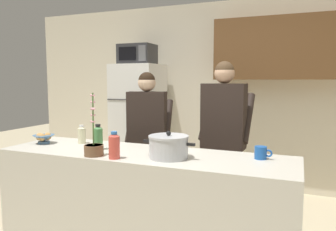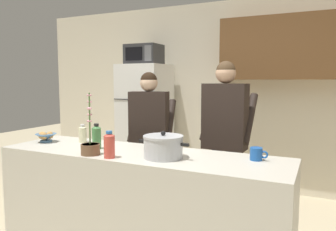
{
  "view_description": "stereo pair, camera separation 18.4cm",
  "coord_description": "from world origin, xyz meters",
  "views": [
    {
      "loc": [
        1.17,
        -2.32,
        1.5
      ],
      "look_at": [
        0.0,
        0.55,
        1.17
      ],
      "focal_mm": 34.74,
      "sensor_mm": 36.0,
      "label": 1
    },
    {
      "loc": [
        1.33,
        -2.25,
        1.5
      ],
      "look_at": [
        0.0,
        0.55,
        1.17
      ],
      "focal_mm": 34.74,
      "sensor_mm": 36.0,
      "label": 2
    }
  ],
  "objects": [
    {
      "name": "coffee_mug",
      "position": [
        0.92,
        0.14,
        0.97
      ],
      "size": [
        0.13,
        0.09,
        0.1
      ],
      "color": "#1E59B2",
      "rests_on": "kitchen_island"
    },
    {
      "name": "bread_bowl",
      "position": [
        -1.03,
        0.0,
        0.97
      ],
      "size": [
        0.2,
        0.2,
        0.1
      ],
      "color": "#4C7299",
      "rests_on": "kitchen_island"
    },
    {
      "name": "cooking_pot",
      "position": [
        0.26,
        -0.08,
        1.01
      ],
      "size": [
        0.42,
        0.3,
        0.21
      ],
      "color": "silver",
      "rests_on": "kitchen_island"
    },
    {
      "name": "microwave",
      "position": [
        -0.99,
        1.83,
        1.87
      ],
      "size": [
        0.48,
        0.37,
        0.28
      ],
      "color": "#2D2D30",
      "rests_on": "refrigerator"
    },
    {
      "name": "refrigerator",
      "position": [
        -0.99,
        1.85,
        0.87
      ],
      "size": [
        0.64,
        0.68,
        1.73
      ],
      "color": "white",
      "rests_on": "ground"
    },
    {
      "name": "bottle_near_edge",
      "position": [
        -0.7,
        0.15,
        1.0
      ],
      "size": [
        0.07,
        0.07,
        0.17
      ],
      "color": "beige",
      "rests_on": "kitchen_island"
    },
    {
      "name": "kitchen_island",
      "position": [
        0.0,
        0.0,
        0.46
      ],
      "size": [
        2.42,
        0.68,
        0.92
      ],
      "primitive_type": "cube",
      "color": "beige",
      "rests_on": "ground"
    },
    {
      "name": "bottle_mid_counter",
      "position": [
        -0.11,
        -0.26,
        1.02
      ],
      "size": [
        0.08,
        0.08,
        0.21
      ],
      "color": "#D84C3F",
      "rests_on": "kitchen_island"
    },
    {
      "name": "back_wall_unit",
      "position": [
        0.29,
        2.25,
        1.44
      ],
      "size": [
        6.0,
        0.48,
        2.6
      ],
      "color": "beige",
      "rests_on": "ground"
    },
    {
      "name": "potted_orchid",
      "position": [
        -0.31,
        -0.23,
        0.99
      ],
      "size": [
        0.15,
        0.15,
        0.49
      ],
      "color": "brown",
      "rests_on": "kitchen_island"
    },
    {
      "name": "person_near_pot",
      "position": [
        -0.34,
        0.79,
        0.99
      ],
      "size": [
        0.55,
        0.49,
        1.59
      ],
      "color": "#33384C",
      "rests_on": "ground"
    },
    {
      "name": "person_by_sink",
      "position": [
        0.47,
        0.89,
        1.06
      ],
      "size": [
        0.53,
        0.44,
        1.69
      ],
      "color": "#33384C",
      "rests_on": "ground"
    },
    {
      "name": "bottle_far_corner",
      "position": [
        -0.4,
        -0.03,
        1.03
      ],
      "size": [
        0.08,
        0.08,
        0.22
      ],
      "color": "#4C8C4C",
      "rests_on": "kitchen_island"
    }
  ]
}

